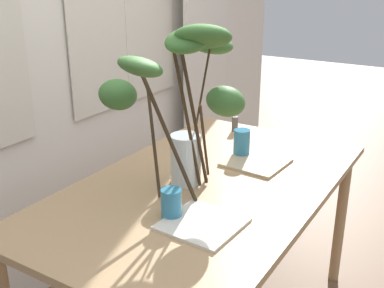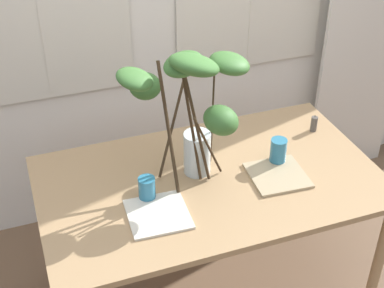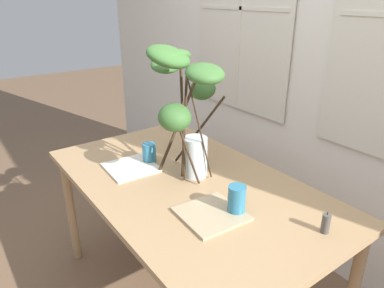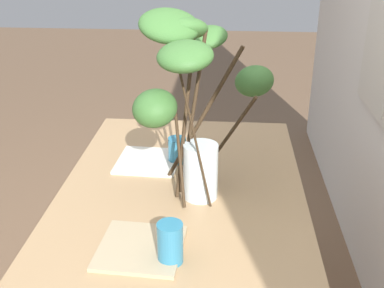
{
  "view_description": "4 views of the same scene",
  "coord_description": "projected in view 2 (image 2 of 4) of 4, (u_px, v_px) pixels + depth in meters",
  "views": [
    {
      "loc": [
        -1.55,
        -0.9,
        1.63
      ],
      "look_at": [
        0.03,
        0.09,
        0.92
      ],
      "focal_mm": 44.36,
      "sensor_mm": 36.0,
      "label": 1
    },
    {
      "loc": [
        -0.77,
        -1.88,
        2.35
      ],
      "look_at": [
        -0.07,
        0.04,
        0.96
      ],
      "focal_mm": 51.65,
      "sensor_mm": 36.0,
      "label": 2
    },
    {
      "loc": [
        1.29,
        -0.92,
        1.66
      ],
      "look_at": [
        -0.02,
        0.04,
        0.97
      ],
      "focal_mm": 33.24,
      "sensor_mm": 36.0,
      "label": 3
    },
    {
      "loc": [
        1.53,
        0.16,
        1.7
      ],
      "look_at": [
        -0.03,
        0.04,
        0.99
      ],
      "focal_mm": 45.65,
      "sensor_mm": 36.0,
      "label": 4
    }
  ],
  "objects": [
    {
      "name": "drinking_glass_blue_left",
      "position": [
        147.0,
        189.0,
        2.41
      ],
      "size": [
        0.08,
        0.08,
        0.11
      ],
      "primitive_type": "cylinder",
      "color": "teal",
      "rests_on": "dining_table"
    },
    {
      "name": "pillar_candle",
      "position": [
        314.0,
        124.0,
        2.88
      ],
      "size": [
        0.03,
        0.03,
        0.09
      ],
      "color": "#514C47",
      "rests_on": "dining_table"
    },
    {
      "name": "plate_square_left",
      "position": [
        158.0,
        214.0,
        2.35
      ],
      "size": [
        0.27,
        0.27,
        0.01
      ],
      "primitive_type": "cube",
      "rotation": [
        0.0,
        0.0,
        -0.05
      ],
      "color": "silver",
      "rests_on": "dining_table"
    },
    {
      "name": "drinking_glass_blue_right",
      "position": [
        278.0,
        151.0,
        2.63
      ],
      "size": [
        0.08,
        0.08,
        0.13
      ],
      "primitive_type": "cylinder",
      "color": "teal",
      "rests_on": "dining_table"
    },
    {
      "name": "dining_table",
      "position": [
        210.0,
        191.0,
        2.61
      ],
      "size": [
        1.58,
        0.93,
        0.78
      ],
      "color": "tan",
      "rests_on": "ground"
    },
    {
      "name": "vase_with_branches",
      "position": [
        190.0,
        100.0,
        2.34
      ],
      "size": [
        0.6,
        0.56,
        0.7
      ],
      "color": "silver",
      "rests_on": "dining_table"
    },
    {
      "name": "plate_square_right",
      "position": [
        278.0,
        175.0,
        2.57
      ],
      "size": [
        0.27,
        0.27,
        0.01
      ],
      "primitive_type": "cube",
      "rotation": [
        0.0,
        0.0,
        -0.06
      ],
      "color": "tan",
      "rests_on": "dining_table"
    },
    {
      "name": "curtain_sheer_side",
      "position": [
        372.0,
        5.0,
        3.3
      ],
      "size": [
        0.59,
        0.03,
        2.37
      ],
      "primitive_type": "cube",
      "color": "silver",
      "rests_on": "ground"
    }
  ]
}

